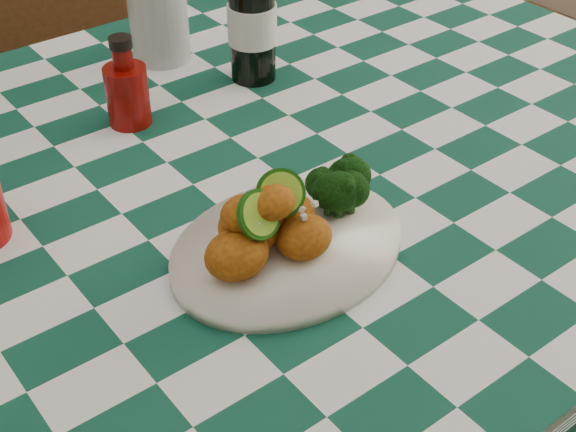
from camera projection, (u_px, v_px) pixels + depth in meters
dining_table at (211, 389)px, 1.26m from camera, size 1.66×1.06×0.79m
plate at (288, 248)px, 0.91m from camera, size 0.30×0.24×0.02m
fried_chicken_pile at (269, 220)px, 0.86m from camera, size 0.14×0.10×0.09m
broccoli_side at (343, 189)px, 0.94m from camera, size 0.08×0.08×0.06m
ketchup_bottle at (126, 81)px, 1.11m from camera, size 0.08×0.08×0.13m
mason_jar at (159, 19)px, 1.28m from camera, size 0.10×0.10×0.14m
beer_bottle at (252, 2)px, 1.19m from camera, size 0.09×0.09×0.25m
wooden_chair_right at (134, 123)px, 1.76m from camera, size 0.49×0.50×0.95m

